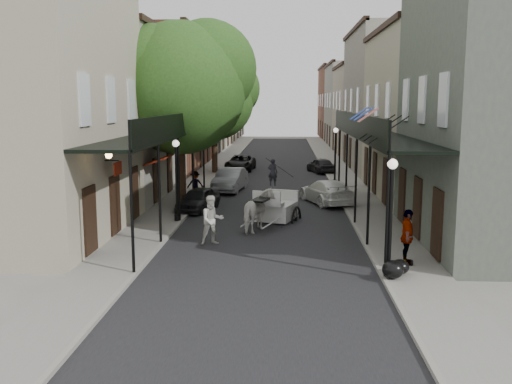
# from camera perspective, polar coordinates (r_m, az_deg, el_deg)

# --- Properties ---
(ground) EXTENTS (140.00, 140.00, 0.00)m
(ground) POSITION_cam_1_polar(r_m,az_deg,el_deg) (20.24, 0.48, -6.86)
(ground) COLOR gray
(ground) RESTS_ON ground
(road) EXTENTS (8.00, 90.00, 0.01)m
(road) POSITION_cam_1_polar(r_m,az_deg,el_deg) (39.84, 1.73, 1.09)
(road) COLOR black
(road) RESTS_ON ground
(sidewalk_left) EXTENTS (2.20, 90.00, 0.12)m
(sidewalk_left) POSITION_cam_1_polar(r_m,az_deg,el_deg) (40.25, -5.40, 1.21)
(sidewalk_left) COLOR gray
(sidewalk_left) RESTS_ON ground
(sidewalk_right) EXTENTS (2.20, 90.00, 0.12)m
(sidewalk_right) POSITION_cam_1_polar(r_m,az_deg,el_deg) (40.04, 8.91, 1.10)
(sidewalk_right) COLOR gray
(sidewalk_right) RESTS_ON ground
(building_row_left) EXTENTS (5.00, 80.00, 10.50)m
(building_row_left) POSITION_cam_1_polar(r_m,az_deg,el_deg) (50.33, -7.93, 8.68)
(building_row_left) COLOR #A29981
(building_row_left) RESTS_ON ground
(building_row_right) EXTENTS (5.00, 80.00, 10.50)m
(building_row_right) POSITION_cam_1_polar(r_m,az_deg,el_deg) (50.05, 12.03, 8.56)
(building_row_right) COLOR gray
(building_row_right) RESTS_ON ground
(gallery_left) EXTENTS (2.20, 18.05, 4.88)m
(gallery_left) POSITION_cam_1_polar(r_m,az_deg,el_deg) (27.06, -9.09, 5.79)
(gallery_left) COLOR black
(gallery_left) RESTS_ON sidewalk_left
(gallery_right) EXTENTS (2.20, 18.05, 4.88)m
(gallery_right) POSITION_cam_1_polar(r_m,az_deg,el_deg) (26.76, 11.51, 5.68)
(gallery_right) COLOR black
(gallery_right) RESTS_ON sidewalk_right
(tree_near) EXTENTS (7.31, 6.80, 9.63)m
(tree_near) POSITION_cam_1_polar(r_m,az_deg,el_deg) (30.06, -6.80, 10.81)
(tree_near) COLOR #382619
(tree_near) RESTS_ON sidewalk_left
(tree_far) EXTENTS (6.45, 6.00, 8.61)m
(tree_far) POSITION_cam_1_polar(r_m,az_deg,el_deg) (43.91, -3.73, 9.45)
(tree_far) COLOR #382619
(tree_far) RESTS_ON sidewalk_left
(lamppost_right_near) EXTENTS (0.32, 0.32, 3.71)m
(lamppost_right_near) POSITION_cam_1_polar(r_m,az_deg,el_deg) (18.09, 13.31, -2.37)
(lamppost_right_near) COLOR black
(lamppost_right_near) RESTS_ON sidewalk_right
(lamppost_left) EXTENTS (0.32, 0.32, 3.71)m
(lamppost_left) POSITION_cam_1_polar(r_m,az_deg,el_deg) (26.16, -7.95, 1.29)
(lamppost_left) COLOR black
(lamppost_left) RESTS_ON sidewalk_left
(lamppost_right_far) EXTENTS (0.32, 0.32, 3.71)m
(lamppost_right_far) POSITION_cam_1_polar(r_m,az_deg,el_deg) (37.75, 7.93, 3.68)
(lamppost_right_far) COLOR black
(lamppost_right_far) RESTS_ON sidewalk_right
(horse) EXTENTS (1.57, 2.32, 1.80)m
(horse) POSITION_cam_1_polar(r_m,az_deg,el_deg) (24.42, 0.30, -1.92)
(horse) COLOR silver
(horse) RESTS_ON ground
(carriage) EXTENTS (2.36, 2.97, 3.00)m
(carriage) POSITION_cam_1_polar(r_m,az_deg,el_deg) (26.97, 2.37, -0.29)
(carriage) COLOR black
(carriage) RESTS_ON ground
(pedestrian_walking) EXTENTS (1.16, 1.05, 1.94)m
(pedestrian_walking) POSITION_cam_1_polar(r_m,az_deg,el_deg) (22.30, -4.41, -2.82)
(pedestrian_walking) COLOR beige
(pedestrian_walking) RESTS_ON ground
(pedestrian_sidewalk_left) EXTENTS (1.08, 0.80, 1.49)m
(pedestrian_sidewalk_left) POSITION_cam_1_polar(r_m,az_deg,el_deg) (32.71, -6.10, 0.80)
(pedestrian_sidewalk_left) COLOR gray
(pedestrian_sidewalk_left) RESTS_ON sidewalk_left
(pedestrian_sidewalk_right) EXTENTS (0.65, 1.17, 1.88)m
(pedestrian_sidewalk_right) POSITION_cam_1_polar(r_m,az_deg,el_deg) (19.81, 14.90, -4.36)
(pedestrian_sidewalk_right) COLOR gray
(pedestrian_sidewalk_right) RESTS_ON sidewalk_right
(car_left_near) EXTENTS (2.16, 3.75, 1.20)m
(car_left_near) POSITION_cam_1_polar(r_m,az_deg,el_deg) (29.21, -5.82, -0.73)
(car_left_near) COLOR black
(car_left_near) RESTS_ON ground
(car_left_mid) EXTENTS (1.98, 4.45, 1.42)m
(car_left_mid) POSITION_cam_1_polar(r_m,az_deg,el_deg) (35.44, -2.63, 1.23)
(car_left_mid) COLOR gray
(car_left_mid) RESTS_ON ground
(car_left_far) EXTENTS (2.38, 4.63, 1.25)m
(car_left_far) POSITION_cam_1_polar(r_m,az_deg,el_deg) (45.90, -1.56, 2.94)
(car_left_far) COLOR black
(car_left_far) RESTS_ON ground
(car_right_near) EXTENTS (3.17, 4.88, 1.32)m
(car_right_near) POSITION_cam_1_polar(r_m,az_deg,el_deg) (31.33, 7.06, 0.03)
(car_right_near) COLOR white
(car_right_near) RESTS_ON ground
(car_right_far) EXTENTS (2.35, 3.73, 1.18)m
(car_right_far) POSITION_cam_1_polar(r_m,az_deg,el_deg) (44.74, 6.50, 2.68)
(car_right_far) COLOR black
(car_right_far) RESTS_ON ground
(trash_bags) EXTENTS (0.93, 1.08, 0.57)m
(trash_bags) POSITION_cam_1_polar(r_m,az_deg,el_deg) (18.50, 13.79, -7.43)
(trash_bags) COLOR black
(trash_bags) RESTS_ON sidewalk_right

